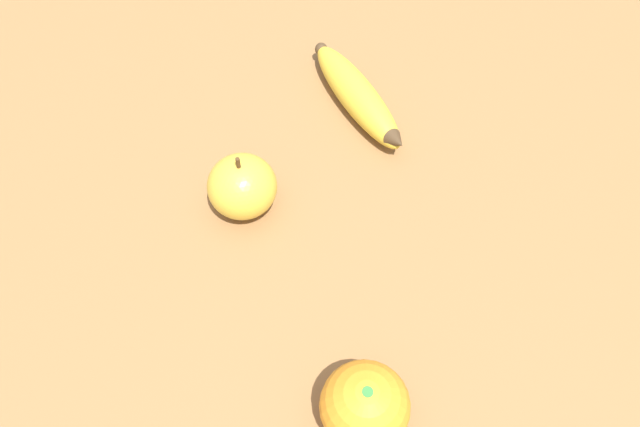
{
  "coord_description": "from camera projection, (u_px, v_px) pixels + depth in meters",
  "views": [
    {
      "loc": [
        -0.13,
        -0.24,
        0.56
      ],
      "look_at": [
        0.04,
        0.07,
        0.03
      ],
      "focal_mm": 35.0,
      "sensor_mm": 36.0,
      "label": 1
    }
  ],
  "objects": [
    {
      "name": "banana",
      "position": [
        358.0,
        96.0,
        0.74
      ],
      "size": [
        0.05,
        0.2,
        0.04
      ],
      "rotation": [
        0.0,
        0.0,
        4.69
      ],
      "color": "gold",
      "rests_on": "ground_plane"
    },
    {
      "name": "apple",
      "position": [
        242.0,
        186.0,
        0.65
      ],
      "size": [
        0.07,
        0.07,
        0.08
      ],
      "color": "gold",
      "rests_on": "ground_plane"
    },
    {
      "name": "ground_plane",
      "position": [
        319.0,
        295.0,
        0.62
      ],
      "size": [
        3.0,
        3.0,
        0.0
      ],
      "primitive_type": "plane",
      "color": "olive"
    },
    {
      "name": "orange",
      "position": [
        365.0,
        406.0,
        0.52
      ],
      "size": [
        0.08,
        0.08,
        0.08
      ],
      "color": "orange",
      "rests_on": "ground_plane"
    }
  ]
}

